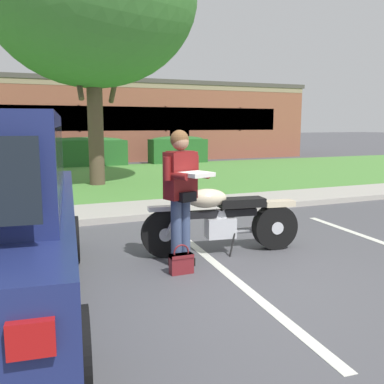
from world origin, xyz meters
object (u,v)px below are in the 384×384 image
(handbag, at_px, (181,262))
(rider_person, at_px, (182,187))
(motorcycle, at_px, (228,219))
(hedge_center_left, at_px, (86,151))
(brick_building, at_px, (67,121))
(hedge_center_right, at_px, (178,149))

(handbag, bearing_deg, rider_person, 67.26)
(handbag, bearing_deg, motorcycle, 31.69)
(handbag, distance_m, hedge_center_left, 13.64)
(brick_building, bearing_deg, motorcycle, -90.69)
(hedge_center_right, height_order, brick_building, brick_building)
(motorcycle, height_order, hedge_center_right, hedge_center_right)
(motorcycle, relative_size, rider_person, 1.31)
(motorcycle, distance_m, rider_person, 1.01)
(motorcycle, bearing_deg, hedge_center_left, 89.13)
(motorcycle, xyz_separation_m, hedge_center_right, (4.28, 13.02, 0.17))
(rider_person, height_order, hedge_center_right, rider_person)
(handbag, distance_m, hedge_center_right, 14.55)
(rider_person, xyz_separation_m, hedge_center_left, (1.00, 13.32, -0.36))
(rider_person, relative_size, hedge_center_right, 0.67)
(motorcycle, bearing_deg, handbag, -148.31)
(hedge_center_left, bearing_deg, rider_person, -94.31)
(handbag, height_order, hedge_center_left, hedge_center_left)
(hedge_center_left, relative_size, hedge_center_right, 1.31)
(rider_person, height_order, hedge_center_left, rider_person)
(hedge_center_left, height_order, hedge_center_right, same)
(motorcycle, distance_m, brick_building, 18.73)
(handbag, xyz_separation_m, hedge_center_right, (5.20, 13.59, 0.51))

